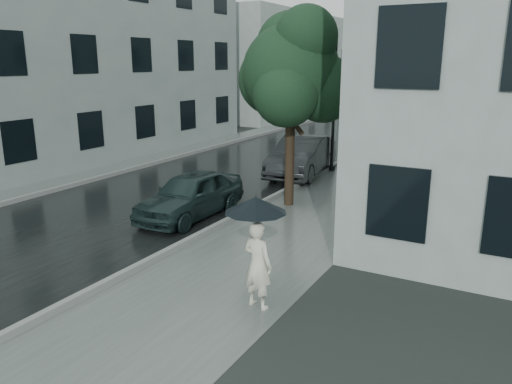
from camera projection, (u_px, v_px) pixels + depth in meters
The scene contains 14 objects.
ground at pixel (220, 271), 10.66m from camera, with size 120.00×120.00×0.00m, color black.
sidewalk at pixel (381, 169), 20.71m from camera, with size 3.50×60.00×0.01m, color slate.
kerb_near at pixel (339, 163), 21.54m from camera, with size 0.15×60.00×0.15m, color slate.
asphalt_road at pixel (268, 157), 23.19m from camera, with size 6.85×60.00×0.00m, color black.
kerb_far at pixel (205, 149), 24.79m from camera, with size 0.15×60.00×0.15m, color slate.
sidewalk_far at pixel (190, 149), 25.24m from camera, with size 1.70×60.00×0.01m, color #4C5451.
building_far_a at pixel (58, 52), 22.62m from camera, with size 7.02×20.00×9.50m.
building_far_b at pixel (275, 65), 41.46m from camera, with size 7.02×18.00×8.00m.
pedestrian at pixel (258, 265), 8.92m from camera, with size 0.59×0.39×1.63m, color beige.
umbrella at pixel (256, 205), 8.65m from camera, with size 1.24×1.24×1.19m.
street_tree at pixel (293, 72), 14.65m from camera, with size 3.76×3.41×5.88m.
lamp_post at pixel (330, 96), 19.63m from camera, with size 0.82×0.47×5.29m.
car_near at pixel (191, 195), 14.21m from camera, with size 1.55×3.84×1.31m, color #192A2A.
car_far at pixel (302, 156), 19.41m from camera, with size 1.59×4.57×1.51m, color #25282A.
Camera 1 is at (5.42, -8.28, 4.37)m, focal length 35.00 mm.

